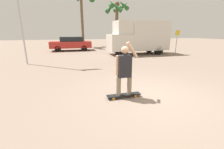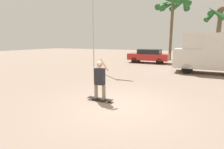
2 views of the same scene
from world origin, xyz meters
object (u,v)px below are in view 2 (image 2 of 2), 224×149
Objects in this scene: person_skateboarder at (100,78)px; flagpole at (94,17)px; palm_tree_center_background at (172,5)px; parked_car_red at (149,56)px; camper_van at (216,52)px; skateboard at (100,99)px; palm_tree_near_van at (220,17)px.

person_skateboarder is 8.29m from flagpole.
palm_tree_center_background is 1.06× the size of flagpole.
camper_van is at bearing -36.82° from parked_car_red.
parked_car_red is 7.38m from palm_tree_center_background.
parked_car_red is 8.10m from flagpole.
camper_van reaches higher than person_skateboarder.
parked_car_red is at bearing 67.94° from flagpole.
palm_tree_center_background reaches higher than parked_car_red.
flagpole reaches higher than person_skateboarder.
person_skateboarder is (-0.00, 0.00, 0.85)m from skateboard.
palm_tree_center_background is at bearing -169.48° from palm_tree_near_van.
camper_van is 10.25m from palm_tree_near_van.
camper_van is at bearing 62.10° from skateboard.
person_skateboarder reaches higher than parked_car_red.
person_skateboarder reaches higher than skateboard.
skateboard is 0.67× the size of person_skateboarder.
flagpole is (-4.39, -10.96, -2.46)m from palm_tree_center_background.
parked_car_red is (-1.34, 13.23, -0.14)m from person_skateboarder.
parked_car_red is at bearing -111.49° from palm_tree_center_background.
person_skateboarder is at bearing -57.42° from flagpole.
skateboard is 19.79m from palm_tree_near_van.
skateboard is at bearing -0.00° from person_skateboarder.
flagpole is (-9.61, -11.93, -0.86)m from palm_tree_near_van.
palm_tree_center_background is (-4.34, 8.63, 5.10)m from camper_van.
palm_tree_center_background is at bearing 68.15° from flagpole.
camper_van is 0.85× the size of palm_tree_near_van.
skateboard is 0.85m from person_skateboarder.
palm_tree_center_background is at bearing 116.73° from camper_van.
skateboard is at bearing -57.41° from flagpole.
camper_van reaches higher than skateboard.
camper_van is 9.42m from flagpole.
person_skateboarder is 13.30m from parked_car_red.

